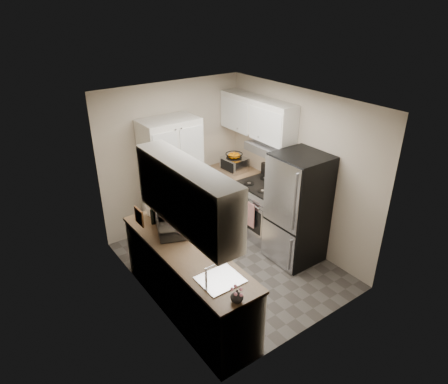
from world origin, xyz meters
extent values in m
plane|color=#56514C|center=(0.00, 0.00, 0.00)|extent=(3.20, 3.20, 0.00)
cube|color=beige|center=(0.00, 1.60, 1.25)|extent=(2.60, 0.04, 2.50)
cube|color=beige|center=(0.00, -1.60, 1.25)|extent=(2.60, 0.04, 2.50)
cube|color=beige|center=(-1.30, 0.00, 1.25)|extent=(0.04, 3.20, 2.50)
cube|color=beige|center=(1.30, 0.00, 1.25)|extent=(0.04, 3.20, 2.50)
cube|color=white|center=(0.00, 0.00, 2.50)|extent=(2.60, 3.20, 0.04)
cube|color=silver|center=(-1.13, -0.75, 1.83)|extent=(0.33, 1.60, 0.70)
cube|color=silver|center=(1.13, 0.82, 1.89)|extent=(0.33, 1.55, 0.58)
cube|color=#99999E|center=(1.07, 0.39, 1.52)|extent=(0.45, 0.76, 0.13)
cube|color=#B7B7BC|center=(-0.99, -1.15, 0.93)|extent=(0.45, 0.40, 0.02)
cube|color=brown|center=(-1.29, 0.20, 1.18)|extent=(0.02, 0.22, 0.22)
cube|color=silver|center=(-0.20, 1.32, 1.00)|extent=(0.90, 0.55, 2.00)
cube|color=silver|center=(-0.99, -0.43, 0.44)|extent=(0.60, 2.30, 0.88)
cube|color=#846647|center=(-0.99, -0.43, 0.90)|extent=(0.63, 2.33, 0.04)
cube|color=silver|center=(0.99, 1.19, 0.44)|extent=(0.60, 0.80, 0.88)
cube|color=#846647|center=(0.99, 1.19, 0.90)|extent=(0.63, 0.83, 0.04)
cube|color=#B7B7BC|center=(0.97, 0.39, 0.45)|extent=(0.64, 0.76, 0.90)
cube|color=black|center=(0.97, 0.39, 0.92)|extent=(0.66, 0.78, 0.03)
cube|color=black|center=(1.26, 0.39, 1.02)|extent=(0.06, 0.76, 0.22)
cube|color=tan|center=(0.60, 0.25, 0.55)|extent=(0.01, 0.16, 0.42)
cube|color=beige|center=(0.60, 0.49, 0.55)|extent=(0.01, 0.16, 0.42)
cube|color=#B7B7BC|center=(0.94, -0.41, 0.85)|extent=(0.70, 0.72, 1.70)
imported|color=silver|center=(-0.91, 0.03, 1.08)|extent=(0.57, 0.68, 0.32)
cylinder|color=black|center=(-1.03, 0.34, 1.05)|extent=(0.07, 0.07, 0.27)
imported|color=beige|center=(-1.05, -1.52, 0.99)|extent=(0.17, 0.17, 0.14)
cube|color=#407F2E|center=(-0.96, 0.48, 1.07)|extent=(0.07, 0.24, 0.30)
cube|color=silver|center=(0.95, 1.15, 1.04)|extent=(0.36, 0.44, 0.24)
cube|color=#D4B489|center=(0.11, 0.56, 0.01)|extent=(0.68, 0.84, 0.01)
camera|label=1|loc=(-2.97, -3.96, 3.69)|focal=32.00mm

